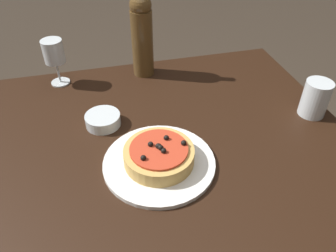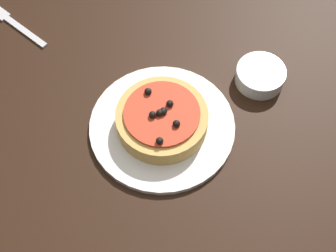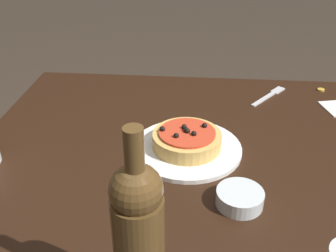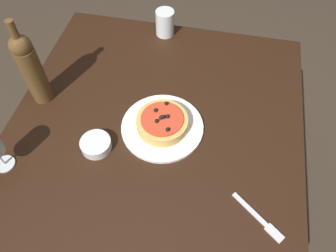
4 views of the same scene
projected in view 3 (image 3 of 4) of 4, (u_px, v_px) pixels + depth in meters
The scene contains 7 objects.
dining_table at pixel (204, 184), 1.05m from camera, with size 1.23×1.03×0.74m.
dinner_plate at pixel (187, 148), 1.03m from camera, with size 0.29×0.29×0.01m.
pizza at pixel (187, 139), 1.02m from camera, with size 0.18×0.18×0.06m.
wine_bottle at pixel (139, 243), 0.56m from camera, with size 0.07×0.07×0.34m.
side_bowl at pixel (240, 198), 0.84m from camera, with size 0.10×0.10×0.03m.
fork at pixel (270, 95), 1.31m from camera, with size 0.13×0.16×0.00m.
bottle_cap at pixel (321, 90), 1.35m from camera, with size 0.02×0.02×0.01m.
Camera 3 is at (0.02, 0.83, 1.31)m, focal length 42.00 mm.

